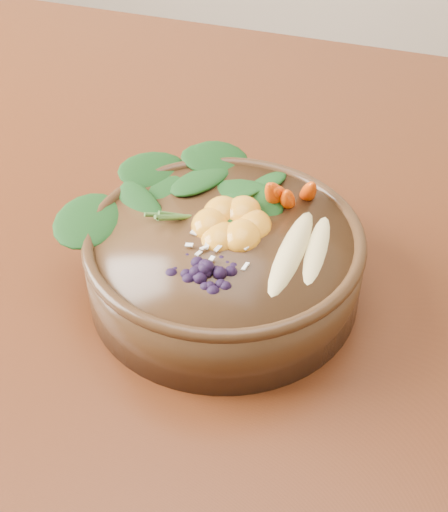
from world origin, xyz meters
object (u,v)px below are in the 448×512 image
(dining_table, at_px, (295,276))
(mandarin_cluster, at_px, (232,214))
(stoneware_bowl, at_px, (224,264))
(carrot_cluster, at_px, (295,172))
(banana_halves, at_px, (305,240))
(kale_heap, at_px, (203,178))
(blueberry_pile, at_px, (206,257))

(dining_table, bearing_deg, mandarin_cluster, -105.57)
(stoneware_bowl, distance_m, carrot_cluster, 0.11)
(carrot_cluster, distance_m, banana_halves, 0.07)
(dining_table, relative_size, banana_halves, 11.30)
(stoneware_bowl, height_order, banana_halves, banana_halves)
(kale_heap, distance_m, mandarin_cluster, 0.06)
(carrot_cluster, relative_size, blueberry_pile, 0.60)
(mandarin_cluster, bearing_deg, dining_table, 74.43)
(dining_table, relative_size, carrot_cluster, 23.01)
(carrot_cluster, relative_size, mandarin_cluster, 0.87)
(stoneware_bowl, distance_m, kale_heap, 0.08)
(stoneware_bowl, bearing_deg, carrot_cluster, 56.16)
(kale_heap, xyz_separation_m, banana_halves, (0.11, -0.05, -0.01))
(dining_table, xyz_separation_m, stoneware_bowl, (-0.04, -0.14, 0.13))
(kale_heap, relative_size, blueberry_pile, 1.42)
(banana_halves, xyz_separation_m, mandarin_cluster, (-0.07, 0.01, 0.00))
(stoneware_bowl, height_order, mandarin_cluster, mandarin_cluster)
(kale_heap, bearing_deg, blueberry_pile, -68.35)
(kale_heap, bearing_deg, stoneware_bowl, -53.28)
(stoneware_bowl, height_order, carrot_cluster, carrot_cluster)
(mandarin_cluster, bearing_deg, carrot_cluster, 50.04)
(mandarin_cluster, bearing_deg, stoneware_bowl, -96.49)
(banana_halves, relative_size, mandarin_cluster, 1.77)
(dining_table, xyz_separation_m, mandarin_cluster, (-0.04, -0.13, 0.17))
(stoneware_bowl, bearing_deg, banana_halves, 2.59)
(carrot_cluster, bearing_deg, dining_table, 95.89)
(blueberry_pile, bearing_deg, mandarin_cluster, 90.58)
(stoneware_bowl, height_order, blueberry_pile, blueberry_pile)
(stoneware_bowl, relative_size, banana_halves, 1.78)
(stoneware_bowl, relative_size, carrot_cluster, 3.62)
(carrot_cluster, height_order, blueberry_pile, carrot_cluster)
(dining_table, relative_size, mandarin_cluster, 20.01)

